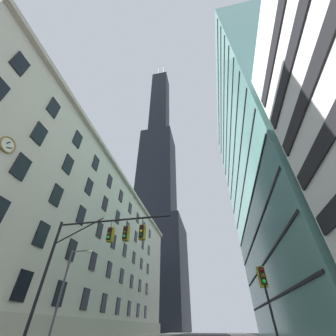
% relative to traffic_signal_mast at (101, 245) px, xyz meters
% --- Properties ---
extents(station_building, '(13.18, 61.46, 25.27)m').
position_rel_traffic_signal_mast_xyz_m(station_building, '(-14.00, 19.19, 6.62)').
color(station_building, beige).
rests_on(station_building, ground).
extents(dark_skyscraper, '(27.38, 27.38, 197.78)m').
position_rel_traffic_signal_mast_xyz_m(dark_skyscraper, '(-18.08, 80.66, 53.28)').
color(dark_skyscraper, black).
rests_on(dark_skyscraper, ground).
extents(glass_office_midrise, '(18.12, 35.84, 51.92)m').
position_rel_traffic_signal_mast_xyz_m(glass_office_midrise, '(23.26, 18.92, 19.98)').
color(glass_office_midrise, slate).
rests_on(glass_office_midrise, ground).
extents(traffic_signal_mast, '(9.11, 0.63, 7.94)m').
position_rel_traffic_signal_mast_xyz_m(traffic_signal_mast, '(0.00, 0.00, 0.00)').
color(traffic_signal_mast, black).
rests_on(traffic_signal_mast, sidewalk_left).
extents(traffic_light_near_right, '(0.40, 0.63, 3.95)m').
position_rel_traffic_signal_mast_xyz_m(traffic_light_near_right, '(10.35, -0.01, -2.66)').
color(traffic_light_near_right, black).
rests_on(traffic_light_near_right, sidewalk_right).
extents(street_lamppost, '(2.26, 0.32, 7.19)m').
position_rel_traffic_signal_mast_xyz_m(street_lamppost, '(-5.39, 4.88, -1.53)').
color(street_lamppost, '#47474C').
rests_on(street_lamppost, sidewalk_left).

